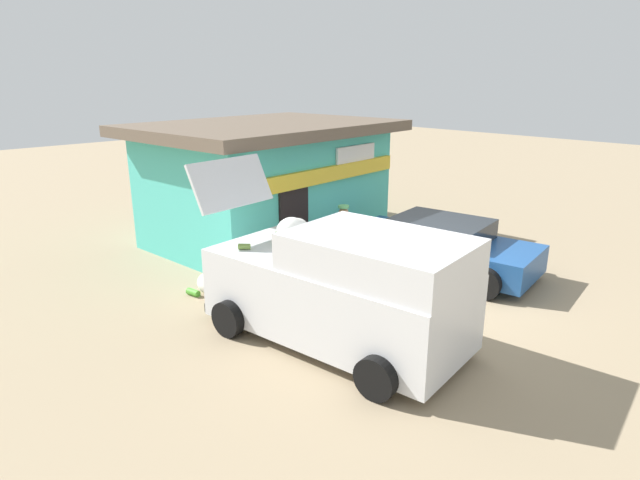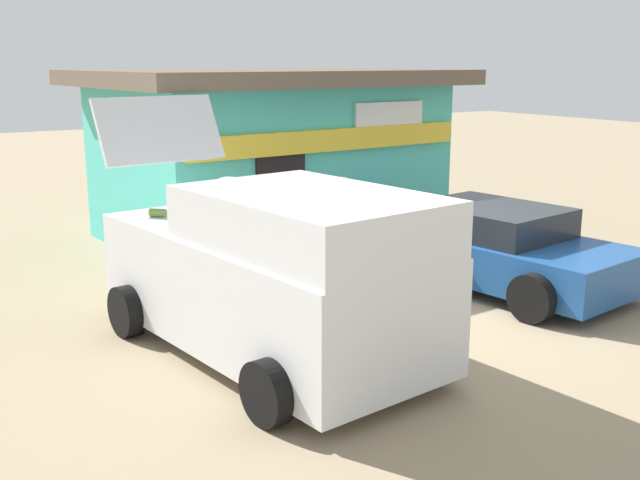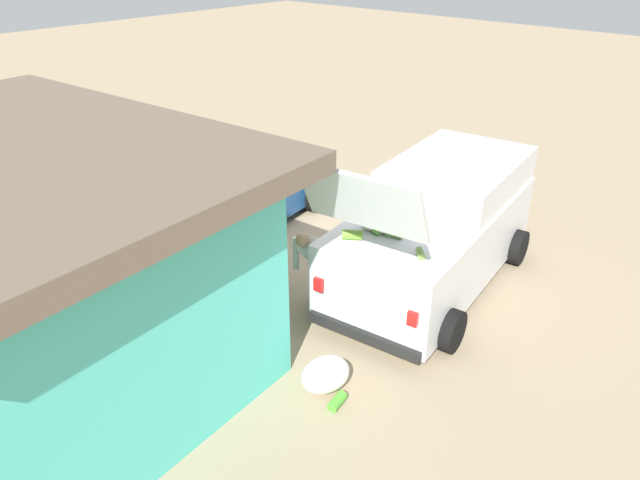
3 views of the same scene
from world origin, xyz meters
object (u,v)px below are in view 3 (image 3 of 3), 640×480
at_px(storefront_bar, 18,262).
at_px(customer_bending, 317,261).
at_px(delivery_van, 436,227).
at_px(unloaded_banana_pile, 326,375).
at_px(paint_bucket, 103,235).
at_px(parked_sedan, 235,199).
at_px(vendor_standing, 250,234).

relative_size(storefront_bar, customer_bending, 4.81).
distance_m(delivery_van, customer_bending, 2.14).
height_order(unloaded_banana_pile, paint_bucket, unloaded_banana_pile).
height_order(parked_sedan, paint_bucket, parked_sedan).
distance_m(storefront_bar, parked_sedan, 4.85).
height_order(customer_bending, paint_bucket, customer_bending).
relative_size(delivery_van, unloaded_banana_pile, 6.45).
xyz_separation_m(vendor_standing, paint_bucket, (3.07, 0.97, -0.71)).
relative_size(storefront_bar, unloaded_banana_pile, 8.88).
distance_m(delivery_van, parked_sedan, 4.13).
bearing_deg(delivery_van, parked_sedan, 11.59).
height_order(delivery_van, paint_bucket, delivery_van).
relative_size(parked_sedan, paint_bucket, 11.33).
distance_m(storefront_bar, delivery_van, 6.12).
relative_size(delivery_van, parked_sedan, 1.11).
height_order(storefront_bar, unloaded_banana_pile, storefront_bar).
relative_size(storefront_bar, delivery_van, 1.38).
bearing_deg(customer_bending, vendor_standing, 5.24).
xyz_separation_m(delivery_van, unloaded_banana_pile, (-0.43, 3.24, -0.77)).
height_order(parked_sedan, vendor_standing, vendor_standing).
bearing_deg(unloaded_banana_pile, storefront_bar, 33.87).
xyz_separation_m(customer_bending, unloaded_banana_pile, (-1.30, 1.29, -0.64)).
relative_size(vendor_standing, paint_bucket, 4.05).
distance_m(storefront_bar, customer_bending, 4.03).
xyz_separation_m(customer_bending, paint_bucket, (4.41, 1.09, -0.65)).
bearing_deg(paint_bucket, parked_sedan, -119.28).
bearing_deg(parked_sedan, vendor_standing, 145.61).
bearing_deg(storefront_bar, delivery_van, -117.38).
bearing_deg(paint_bucket, storefront_bar, 136.34).
xyz_separation_m(vendor_standing, customer_bending, (-1.34, -0.12, -0.06)).
bearing_deg(paint_bucket, unloaded_banana_pile, 178.09).
bearing_deg(unloaded_banana_pile, delivery_van, -82.37).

